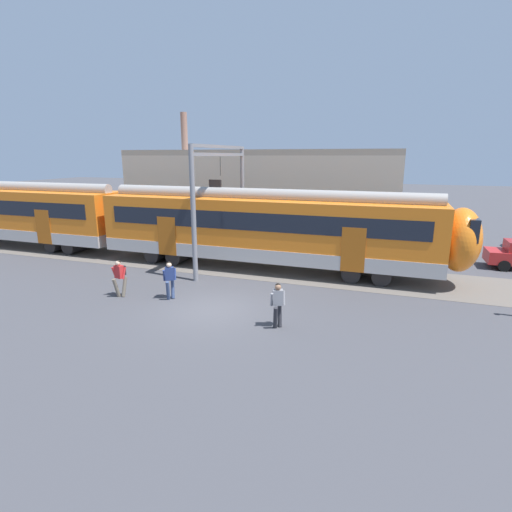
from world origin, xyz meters
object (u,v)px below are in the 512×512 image
pedestrian_navy (170,277)px  pedestrian_grey (278,302)px  commuter_train (128,219)px  pedestrian_red (120,275)px

pedestrian_navy → pedestrian_grey: bearing=-14.2°
pedestrian_navy → pedestrian_grey: (5.16, -1.30, -0.03)m
commuter_train → pedestrian_navy: commuter_train is taller
commuter_train → pedestrian_red: size_ratio=22.83×
commuter_train → pedestrian_navy: bearing=-42.8°
commuter_train → pedestrian_grey: size_ratio=22.83×
pedestrian_red → pedestrian_grey: same height
commuter_train → pedestrian_grey: bearing=-31.9°
commuter_train → pedestrian_grey: commuter_train is taller
pedestrian_red → pedestrian_grey: bearing=-6.5°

